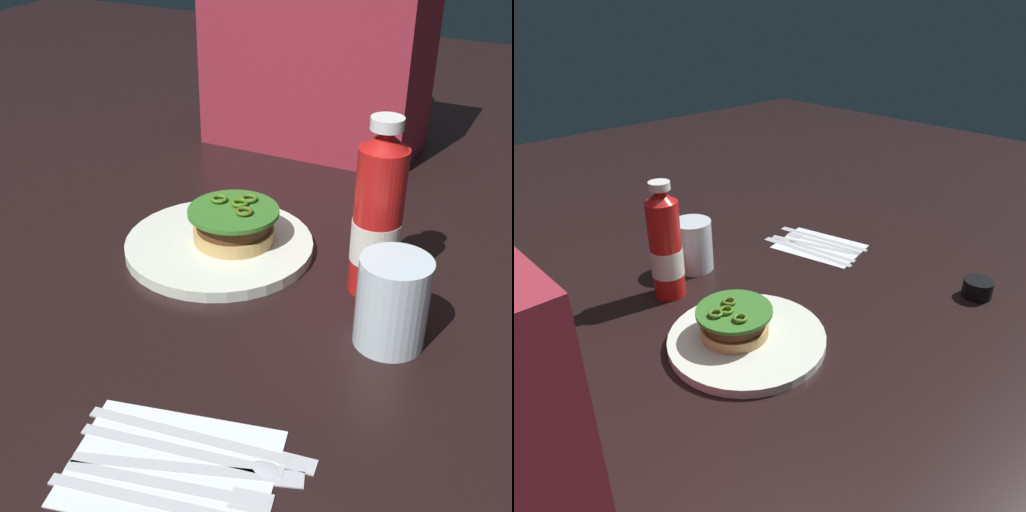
# 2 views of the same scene
# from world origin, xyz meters

# --- Properties ---
(ground_plane) EXTENTS (3.00, 3.00, 0.00)m
(ground_plane) POSITION_xyz_m (0.00, 0.00, 0.00)
(ground_plane) COLOR black
(dinner_plate) EXTENTS (0.25, 0.25, 0.02)m
(dinner_plate) POSITION_xyz_m (-0.04, 0.14, 0.01)
(dinner_plate) COLOR silver
(dinner_plate) RESTS_ON ground_plane
(burger_sandwich) EXTENTS (0.12, 0.12, 0.05)m
(burger_sandwich) POSITION_xyz_m (-0.02, 0.15, 0.04)
(burger_sandwich) COLOR tan
(burger_sandwich) RESTS_ON dinner_plate
(ketchup_bottle) EXTENTS (0.06, 0.06, 0.22)m
(ketchup_bottle) POSITION_xyz_m (0.18, 0.14, 0.10)
(ketchup_bottle) COLOR red
(ketchup_bottle) RESTS_ON ground_plane
(water_glass) EXTENTS (0.08, 0.08, 0.10)m
(water_glass) POSITION_xyz_m (0.23, 0.05, 0.05)
(water_glass) COLOR silver
(water_glass) RESTS_ON ground_plane
(napkin) EXTENTS (0.21, 0.17, 0.00)m
(napkin) POSITION_xyz_m (0.11, -0.21, 0.00)
(napkin) COLOR white
(napkin) RESTS_ON ground_plane
(steak_knife) EXTENTS (0.22, 0.06, 0.00)m
(steak_knife) POSITION_xyz_m (0.15, -0.24, 0.00)
(steak_knife) COLOR silver
(steak_knife) RESTS_ON napkin
(fork_utensil) EXTENTS (0.18, 0.06, 0.00)m
(fork_utensil) POSITION_xyz_m (0.14, -0.23, 0.00)
(fork_utensil) COLOR silver
(fork_utensil) RESTS_ON napkin
(butter_knife) EXTENTS (0.20, 0.08, 0.00)m
(butter_knife) POSITION_xyz_m (0.14, -0.20, 0.00)
(butter_knife) COLOR silver
(butter_knife) RESTS_ON napkin
(spoon_utensil) EXTENTS (0.20, 0.05, 0.00)m
(spoon_utensil) POSITION_xyz_m (0.14, -0.19, 0.00)
(spoon_utensil) COLOR silver
(spoon_utensil) RESTS_ON napkin
(table_knife) EXTENTS (0.22, 0.05, 0.00)m
(table_knife) POSITION_xyz_m (0.13, -0.17, 0.00)
(table_knife) COLOR silver
(table_knife) RESTS_ON napkin
(diner_person) EXTENTS (0.38, 0.18, 0.49)m
(diner_person) POSITION_xyz_m (-0.07, 0.56, 0.20)
(diner_person) COLOR maroon
(diner_person) RESTS_ON ground_plane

